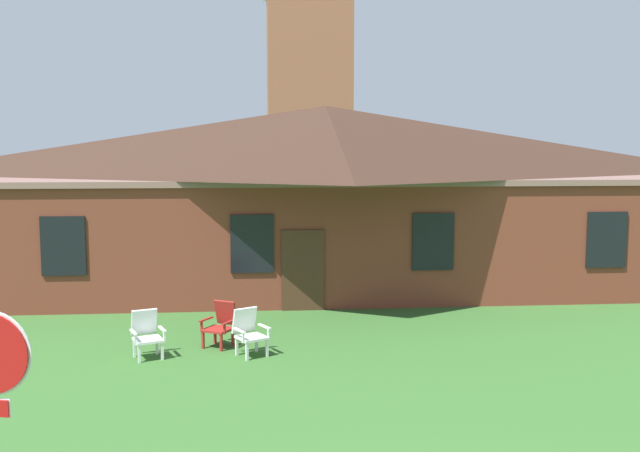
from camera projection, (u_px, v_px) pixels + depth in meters
name	position (u px, v px, depth m)	size (l,w,h in m)	color
brick_building	(326.00, 190.00, 23.68)	(19.59, 10.40, 5.51)	brown
dome_tower	(308.00, 68.00, 42.92)	(5.18, 5.18, 19.09)	#93563D
lawn_chair_by_porch	(146.00, 333.00, 14.75)	(0.78, 0.83, 0.96)	white
lawn_chair_near_door	(221.00, 323.00, 15.56)	(0.84, 0.86, 0.96)	maroon
lawn_chair_left_end	(249.00, 331.00, 14.91)	(0.82, 0.86, 0.96)	silver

